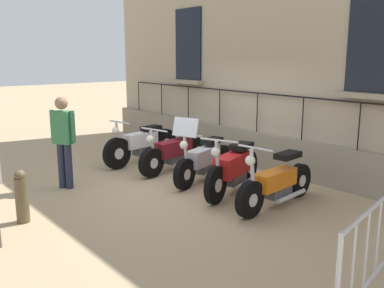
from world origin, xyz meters
name	(u,v)px	position (x,y,z in m)	size (l,w,h in m)	color
ground_plane	(187,184)	(0.00, 0.00, 0.00)	(60.00, 60.00, 0.00)	tan
building_facade	(273,10)	(-2.44, 0.00, 3.51)	(0.82, 11.75, 7.26)	tan
motorcycle_white	(142,145)	(-0.24, -2.02, 0.44)	(2.24, 0.70, 1.08)	black
motorcycle_maroon	(175,152)	(-0.45, -0.99, 0.42)	(2.13, 0.80, 1.03)	black
motorcycle_silver	(204,160)	(-0.41, 0.04, 0.43)	(2.02, 0.90, 1.39)	black
motorcycle_red	(233,169)	(-0.29, 1.01, 0.47)	(1.97, 0.92, 1.13)	black
motorcycle_orange	(276,183)	(-0.36, 1.98, 0.41)	(2.10, 0.66, 1.14)	black
crowd_barrier	(372,246)	(1.00, 4.40, 0.56)	(1.98, 0.43, 1.05)	#B7B7BF
bollard	(22,196)	(3.22, -0.06, 0.42)	(0.20, 0.20, 0.84)	brown
pedestrian_standing	(63,137)	(1.99, -1.29, 1.02)	(0.38, 0.46, 1.78)	#23283D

